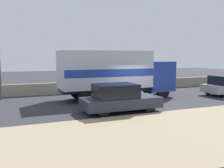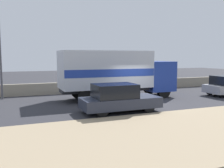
{
  "view_description": "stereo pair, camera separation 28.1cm",
  "coord_description": "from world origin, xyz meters",
  "views": [
    {
      "loc": [
        -7.65,
        -13.53,
        3.02
      ],
      "look_at": [
        -1.7,
        0.73,
        1.31
      ],
      "focal_mm": 40.0,
      "sensor_mm": 36.0,
      "label": 1
    },
    {
      "loc": [
        -7.39,
        -13.64,
        3.02
      ],
      "look_at": [
        -1.7,
        0.73,
        1.31
      ],
      "focal_mm": 40.0,
      "sensor_mm": 36.0,
      "label": 2
    }
  ],
  "objects": [
    {
      "name": "ground_plane",
      "position": [
        0.0,
        0.0,
        0.0
      ],
      "size": [
        80.0,
        80.0,
        0.0
      ],
      "primitive_type": "plane",
      "color": "#2D2D33"
    },
    {
      "name": "dirt_shoulder_foreground",
      "position": [
        0.0,
        -5.52,
        0.02
      ],
      "size": [
        60.0,
        6.42,
        0.04
      ],
      "color": "#9E896B",
      "rests_on": "ground_plane"
    },
    {
      "name": "stone_wall_backdrop",
      "position": [
        0.0,
        6.51,
        0.46
      ],
      "size": [
        60.0,
        0.35,
        0.92
      ],
      "color": "gray",
      "rests_on": "ground_plane"
    },
    {
      "name": "box_truck",
      "position": [
        -0.67,
        2.77,
        1.92
      ],
      "size": [
        8.32,
        2.61,
        3.4
      ],
      "color": "navy",
      "rests_on": "ground_plane"
    },
    {
      "name": "car_hatchback",
      "position": [
        -2.14,
        -1.32,
        0.75
      ],
      "size": [
        4.29,
        1.81,
        1.55
      ],
      "color": "#282D3D",
      "rests_on": "ground_plane"
    },
    {
      "name": "pedestrian",
      "position": [
        4.87,
        5.14,
        0.9
      ],
      "size": [
        0.38,
        0.38,
        1.74
      ],
      "color": "slate",
      "rests_on": "ground_plane"
    }
  ]
}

